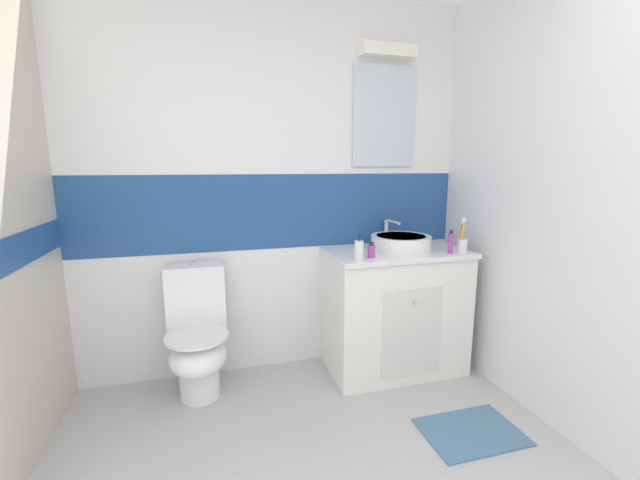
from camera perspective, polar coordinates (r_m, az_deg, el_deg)
wall_back_tiled at (r=2.73m, az=-6.20°, el=7.45°), size 3.20×0.20×2.50m
wall_right_plain at (r=2.31m, az=35.54°, el=4.77°), size 0.10×3.48×2.50m
vanity_cabinet at (r=2.84m, az=10.53°, el=-9.78°), size 0.93×0.55×0.85m
sink_basin at (r=2.72m, az=11.48°, el=-0.27°), size 0.40×0.44×0.18m
toilet at (r=2.62m, az=-17.16°, el=-13.13°), size 0.37×0.50×0.81m
toothbrush_cup at (r=2.74m, az=19.72°, el=-0.44°), size 0.06×0.06×0.23m
soap_dispenser at (r=2.41m, az=5.61°, el=-1.37°), size 0.06×0.06×0.15m
toothpaste_tube_upright at (r=2.68m, az=18.22°, el=-0.35°), size 0.03×0.03×0.15m
perfume_flask_small at (r=2.45m, az=7.39°, el=-1.49°), size 0.04×0.03×0.10m
bath_mat at (r=2.49m, az=20.83°, el=-24.31°), size 0.52×0.36×0.01m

